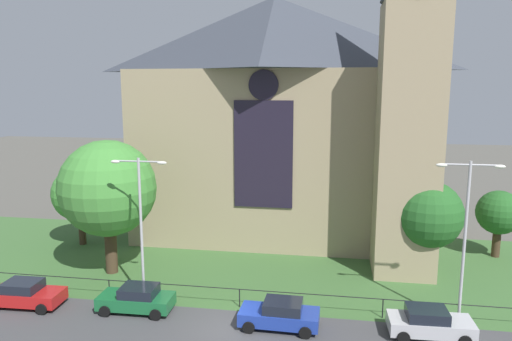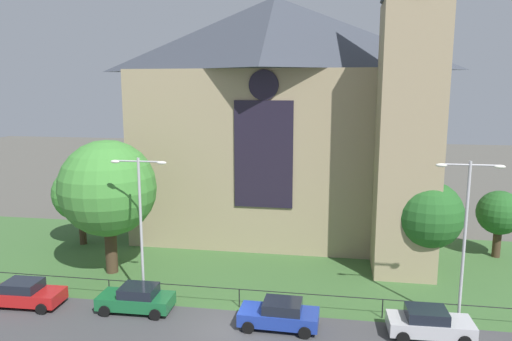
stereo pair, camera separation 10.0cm
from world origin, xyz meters
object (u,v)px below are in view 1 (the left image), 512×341
Objects in this scene: church_building at (282,116)px; tree_left_near at (108,189)px; tree_right_far at (499,213)px; parked_car_red at (26,294)px; tree_left_far at (80,194)px; parked_car_silver at (429,323)px; streetlamp_near at (141,212)px; parked_car_green at (137,299)px; streetlamp_far at (466,224)px; parked_car_blue at (280,314)px; tree_right_near at (428,215)px.

church_building reaches higher than tree_left_near.
tree_right_far is 32.75m from parked_car_red.
tree_left_far is at bearing 100.93° from parked_car_red.
streetlamp_near is at bearing 172.34° from parked_car_silver.
church_building is 19.75m from parked_car_green.
church_building is 6.13× the size of parked_car_green.
tree_left_near is 5.57m from streetlamp_near.
parked_car_green is (6.67, 0.44, 0.00)m from parked_car_red.
parked_car_blue is (-9.45, -1.89, -4.88)m from streetlamp_far.
streetlamp_near is at bearing -85.61° from parked_car_green.
tree_left_far is 0.72× the size of streetlamp_far.
streetlamp_far is at bearing -10.12° from tree_left_near.
streetlamp_near is (9.06, -9.15, 1.28)m from tree_left_far.
streetlamp_far is 24.95m from parked_car_red.
tree_right_near reaches higher than tree_left_far.
tree_right_far is 1.19× the size of parked_car_silver.
streetlamp_far is 5.43m from parked_car_silver.
church_building reaches higher than parked_car_red.
parked_car_blue is (8.41, -1.89, -4.73)m from streetlamp_near.
tree_right_far is 32.41m from tree_left_far.
parked_car_silver is at bearing -59.76° from church_building.
streetlamp_far is at bearing -114.97° from tree_right_far.
tree_left_near is at bearing 169.88° from streetlamp_far.
tree_right_far is (27.20, 7.66, -2.53)m from tree_left_near.
tree_left_near is 8.42m from parked_car_green.
church_building is at bearing 142.44° from tree_right_near.
church_building is at bearing 169.32° from tree_right_far.
tree_right_far reaches higher than parked_car_silver.
tree_right_far is at bearing -10.68° from church_building.
parked_car_silver is at bearing 177.99° from parked_car_green.
streetlamp_far is (11.28, -14.70, -4.65)m from church_building.
parked_car_silver is (-1.19, -8.05, -3.58)m from tree_right_near.
church_building is 18.30m from tree_right_far.
streetlamp_near is at bearing -44.60° from tree_left_near.
church_building is at bearing -113.18° from parked_car_green.
tree_left_far reaches higher than parked_car_green.
tree_right_near reaches higher than parked_car_silver.
church_building is 21.09m from parked_car_silver.
tree_left_near is (-10.54, -10.81, -4.36)m from church_building.
tree_left_far is at bearing 154.78° from parked_car_silver.
parked_car_green is at bearing 1.74° from parked_car_red.
parked_car_blue is at bearing 174.97° from parked_car_green.
tree_left_near reaches higher than streetlamp_near.
tree_left_near is at bearing -164.26° from tree_right_far.
parked_car_silver is (-1.80, -1.55, -4.88)m from streetlamp_far.
parked_car_red is 6.69m from parked_car_green.
tree_left_near is 1.81× the size of tree_right_far.
church_building is 19.22m from parked_car_blue.
tree_left_near reaches higher than tree_left_far.
tree_left_far is at bearing -31.02° from parked_car_blue.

